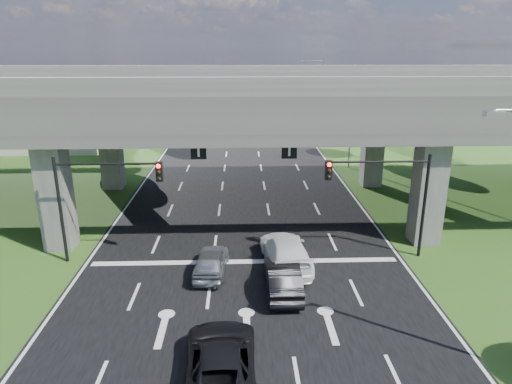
{
  "coord_description": "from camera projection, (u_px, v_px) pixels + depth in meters",
  "views": [
    {
      "loc": [
        -0.17,
        -19.57,
        11.57
      ],
      "look_at": [
        0.75,
        7.68,
        2.77
      ],
      "focal_mm": 32.0,
      "sensor_mm": 36.0,
      "label": 1
    }
  ],
  "objects": [
    {
      "name": "tree_right_far",
      "position": [
        329.0,
        96.0,
        62.93
      ],
      "size": [
        4.5,
        4.5,
        7.8
      ],
      "color": "black",
      "rests_on": "ground"
    },
    {
      "name": "road",
      "position": [
        244.0,
        220.0,
        31.68
      ],
      "size": [
        18.0,
        120.0,
        0.03
      ],
      "primitive_type": "cube",
      "color": "black",
      "rests_on": "ground"
    },
    {
      "name": "ground",
      "position": [
        246.0,
        295.0,
        22.17
      ],
      "size": [
        160.0,
        160.0,
        0.0
      ],
      "primitive_type": "plane",
      "color": "#2C4E19",
      "rests_on": "ground"
    },
    {
      "name": "overpass",
      "position": [
        243.0,
        101.0,
        31.15
      ],
      "size": [
        80.0,
        15.0,
        10.0
      ],
      "color": "#33312F",
      "rests_on": "ground"
    },
    {
      "name": "car_silver",
      "position": [
        211.0,
        261.0,
        24.0
      ],
      "size": [
        1.92,
        4.18,
        1.39
      ],
      "primitive_type": "imported",
      "rotation": [
        0.0,
        0.0,
        3.07
      ],
      "color": "#AAADB2",
      "rests_on": "road"
    },
    {
      "name": "tree_right_mid",
      "position": [
        373.0,
        109.0,
        55.65
      ],
      "size": [
        3.91,
        3.9,
        6.76
      ],
      "color": "black",
      "rests_on": "ground"
    },
    {
      "name": "tree_left_near",
      "position": [
        101.0,
        117.0,
        44.98
      ],
      "size": [
        4.5,
        4.5,
        7.8
      ],
      "color": "black",
      "rests_on": "ground"
    },
    {
      "name": "warehouse",
      "position": [
        23.0,
        130.0,
        54.01
      ],
      "size": [
        20.0,
        10.0,
        4.0
      ],
      "primitive_type": "cube",
      "color": "#9E9E99",
      "rests_on": "ground"
    },
    {
      "name": "car_dark",
      "position": [
        283.0,
        277.0,
        22.22
      ],
      "size": [
        1.63,
        4.55,
        1.49
      ],
      "primitive_type": "imported",
      "rotation": [
        0.0,
        0.0,
        3.15
      ],
      "color": "black",
      "rests_on": "road"
    },
    {
      "name": "car_trailing",
      "position": [
        221.0,
        362.0,
        16.26
      ],
      "size": [
        2.69,
        5.59,
        1.53
      ],
      "primitive_type": "imported",
      "rotation": [
        0.0,
        0.0,
        3.17
      ],
      "color": "black",
      "rests_on": "road"
    },
    {
      "name": "tree_right_near",
      "position": [
        366.0,
        116.0,
        47.85
      ],
      "size": [
        4.2,
        4.2,
        7.28
      ],
      "color": "black",
      "rests_on": "ground"
    },
    {
      "name": "signal_right",
      "position": [
        388.0,
        187.0,
        24.89
      ],
      "size": [
        5.76,
        0.54,
        6.0
      ],
      "color": "black",
      "rests_on": "ground"
    },
    {
      "name": "signal_left",
      "position": [
        98.0,
        190.0,
        24.39
      ],
      "size": [
        5.76,
        0.54,
        6.0
      ],
      "color": "black",
      "rests_on": "ground"
    },
    {
      "name": "streetlight_beyond",
      "position": [
        320.0,
        92.0,
        58.75
      ],
      "size": [
        3.38,
        0.25,
        10.0
      ],
      "color": "gray",
      "rests_on": "ground"
    },
    {
      "name": "car_white",
      "position": [
        285.0,
        251.0,
        24.83
      ],
      "size": [
        2.77,
        5.87,
        1.66
      ],
      "primitive_type": "imported",
      "rotation": [
        0.0,
        0.0,
        3.22
      ],
      "color": "white",
      "rests_on": "road"
    },
    {
      "name": "tree_left_far",
      "position": [
        144.0,
        96.0,
        60.13
      ],
      "size": [
        4.8,
        4.8,
        8.32
      ],
      "color": "black",
      "rests_on": "ground"
    },
    {
      "name": "tree_left_mid",
      "position": [
        95.0,
        112.0,
        52.69
      ],
      "size": [
        3.91,
        3.9,
        6.76
      ],
      "color": "black",
      "rests_on": "ground"
    },
    {
      "name": "streetlight_far",
      "position": [
        348.0,
        108.0,
        43.53
      ],
      "size": [
        3.38,
        0.25,
        10.0
      ],
      "color": "gray",
      "rests_on": "ground"
    }
  ]
}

